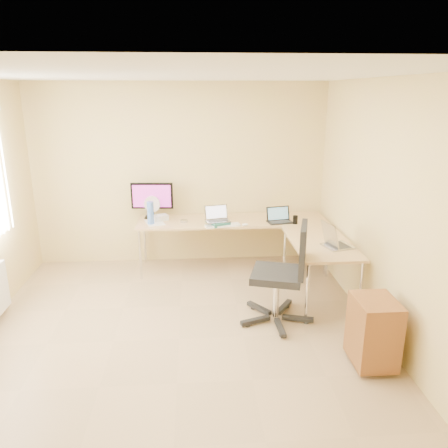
{
  "coord_description": "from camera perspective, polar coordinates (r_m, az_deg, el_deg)",
  "views": [
    {
      "loc": [
        0.18,
        -3.97,
        2.46
      ],
      "look_at": [
        0.55,
        1.1,
        0.9
      ],
      "focal_mm": 34.76,
      "sensor_mm": 36.0,
      "label": 1
    }
  ],
  "objects": [
    {
      "name": "water_bottle",
      "position": [
        5.93,
        -9.65,
        1.43
      ],
      "size": [
        0.1,
        0.1,
        0.31
      ],
      "primitive_type": "cylinder",
      "rotation": [
        0.0,
        0.0,
        0.06
      ],
      "color": "#466FC5",
      "rests_on": "desk_main"
    },
    {
      "name": "desk_return",
      "position": [
        5.48,
        12.35,
        -5.87
      ],
      "size": [
        0.7,
        1.3,
        0.73
      ],
      "primitive_type": "cube",
      "color": "tan",
      "rests_on": "ground"
    },
    {
      "name": "cd_stack",
      "position": [
        6.01,
        -5.27,
        0.39
      ],
      "size": [
        0.11,
        0.11,
        0.03
      ],
      "primitive_type": "cylinder",
      "rotation": [
        0.0,
        0.0,
        0.05
      ],
      "color": "silver",
      "rests_on": "desk_main"
    },
    {
      "name": "wall_back",
      "position": [
        6.33,
        -5.77,
        6.41
      ],
      "size": [
        4.5,
        0.0,
        4.5
      ],
      "primitive_type": "plane",
      "rotation": [
        1.57,
        0.0,
        0.0
      ],
      "color": "#D6C46A",
      "rests_on": "ground"
    },
    {
      "name": "mug",
      "position": [
        6.07,
        -8.53,
        0.71
      ],
      "size": [
        0.1,
        0.1,
        0.08
      ],
      "primitive_type": "imported",
      "rotation": [
        0.0,
        0.0,
        -0.16
      ],
      "color": "white",
      "rests_on": "desk_main"
    },
    {
      "name": "ceiling",
      "position": [
        3.98,
        -7.14,
        18.93
      ],
      "size": [
        4.5,
        4.5,
        0.0
      ],
      "primitive_type": "plane",
      "rotation": [
        3.14,
        0.0,
        0.0
      ],
      "color": "white",
      "rests_on": "ground"
    },
    {
      "name": "book_stack",
      "position": [
        5.89,
        -0.81,
        0.23
      ],
      "size": [
        0.33,
        0.38,
        0.05
      ],
      "primitive_type": "cube",
      "rotation": [
        0.0,
        0.0,
        0.36
      ],
      "color": "#266357",
      "rests_on": "desk_main"
    },
    {
      "name": "laptop_center",
      "position": [
        5.81,
        -0.83,
        1.34
      ],
      "size": [
        0.36,
        0.31,
        0.21
      ],
      "primitive_type": "cube",
      "rotation": [
        0.0,
        0.0,
        0.21
      ],
      "color": "#AAAAB2",
      "rests_on": "desk_main"
    },
    {
      "name": "wall_front",
      "position": [
        2.09,
        -8.75,
        -17.04
      ],
      "size": [
        4.5,
        0.0,
        4.5
      ],
      "primitive_type": "plane",
      "rotation": [
        -1.57,
        0.0,
        0.0
      ],
      "color": "#D6C46A",
      "rests_on": "ground"
    },
    {
      "name": "mouse",
      "position": [
        5.83,
        2.79,
        -0.08
      ],
      "size": [
        0.1,
        0.08,
        0.03
      ],
      "primitive_type": "ellipsoid",
      "rotation": [
        0.0,
        0.0,
        -0.34
      ],
      "color": "white",
      "rests_on": "desk_main"
    },
    {
      "name": "laptop_black",
      "position": [
        5.99,
        7.38,
        1.17
      ],
      "size": [
        0.37,
        0.3,
        0.21
      ],
      "primitive_type": "cube",
      "rotation": [
        0.0,
        0.0,
        0.19
      ],
      "color": "black",
      "rests_on": "desk_main"
    },
    {
      "name": "monitor",
      "position": [
        6.23,
        -9.42,
        3.11
      ],
      "size": [
        0.6,
        0.23,
        0.51
      ],
      "primitive_type": "cube",
      "rotation": [
        0.0,
        0.0,
        -0.07
      ],
      "color": "black",
      "rests_on": "desk_main"
    },
    {
      "name": "black_cup",
      "position": [
        5.98,
        9.35,
        0.56
      ],
      "size": [
        0.07,
        0.07,
        0.11
      ],
      "primitive_type": "cylinder",
      "rotation": [
        0.0,
        0.0,
        -0.11
      ],
      "color": "black",
      "rests_on": "desk_main"
    },
    {
      "name": "wall_right",
      "position": [
        4.56,
        20.88,
        1.17
      ],
      "size": [
        0.0,
        4.5,
        4.5
      ],
      "primitive_type": "plane",
      "rotation": [
        1.57,
        0.0,
        -1.57
      ],
      "color": "#D6C46A",
      "rests_on": "ground"
    },
    {
      "name": "papers",
      "position": [
        6.03,
        -9.09,
        0.2
      ],
      "size": [
        0.31,
        0.38,
        0.01
      ],
      "primitive_type": "cube",
      "rotation": [
        0.0,
        0.0,
        0.3
      ],
      "color": "silver",
      "rests_on": "desk_main"
    },
    {
      "name": "keyboard",
      "position": [
        5.8,
        -0.17,
        -0.19
      ],
      "size": [
        0.48,
        0.22,
        0.02
      ],
      "primitive_type": "cube",
      "rotation": [
        0.0,
        0.0,
        0.19
      ],
      "color": "white",
      "rests_on": "desk_main"
    },
    {
      "name": "cabinet",
      "position": [
        4.31,
        19.05,
        -13.17
      ],
      "size": [
        0.37,
        0.45,
        0.63
      ],
      "primitive_type": "cube",
      "rotation": [
        0.0,
        0.0,
        -0.0
      ],
      "color": "brown",
      "rests_on": "ground"
    },
    {
      "name": "white_box",
      "position": [
        6.14,
        -8.36,
        0.84
      ],
      "size": [
        0.24,
        0.21,
        0.07
      ],
      "primitive_type": "cube",
      "rotation": [
        0.0,
        0.0,
        0.42
      ],
      "color": "silver",
      "rests_on": "desk_main"
    },
    {
      "name": "office_chair",
      "position": [
        4.8,
        6.94,
        -7.18
      ],
      "size": [
        0.86,
        0.86,
        1.15
      ],
      "primitive_type": "cube",
      "rotation": [
        0.0,
        0.0,
        -0.29
      ],
      "color": "black",
      "rests_on": "ground"
    },
    {
      "name": "laptop_return",
      "position": [
        5.18,
        14.83,
        -1.63
      ],
      "size": [
        0.43,
        0.38,
        0.24
      ],
      "primitive_type": "cube",
      "rotation": [
        0.0,
        0.0,
        1.84
      ],
      "color": "#AEAEAE",
      "rests_on": "desk_return"
    },
    {
      "name": "desk_fan",
      "position": [
        6.26,
        -9.37,
        2.17
      ],
      "size": [
        0.27,
        0.27,
        0.3
      ],
      "primitive_type": "cylinder",
      "rotation": [
        0.0,
        0.0,
        -0.17
      ],
      "color": "beige",
      "rests_on": "desk_main"
    },
    {
      "name": "floor",
      "position": [
        4.68,
        -5.94,
        -14.79
      ],
      "size": [
        4.5,
        4.5,
        0.0
      ],
      "primitive_type": "plane",
      "color": "tan",
      "rests_on": "ground"
    },
    {
      "name": "desk_main",
      "position": [
        6.21,
        1.1,
        -2.65
      ],
      "size": [
        2.65,
        0.7,
        0.73
      ],
      "primitive_type": "cube",
      "color": "tan",
      "rests_on": "ground"
    }
  ]
}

